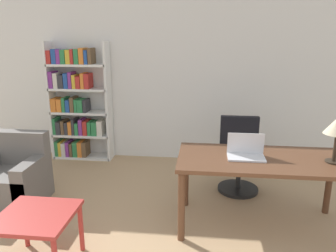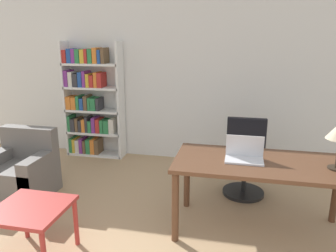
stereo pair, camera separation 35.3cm
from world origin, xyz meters
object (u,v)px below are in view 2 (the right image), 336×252
laptop (244,155)px  desk (262,171)px  office_chair (245,161)px  armchair (22,174)px  side_table_blue (31,214)px  bookshelf (90,103)px

laptop → desk: bearing=-2.3°
office_chair → armchair: bearing=-165.7°
desk → side_table_blue: bearing=-156.1°
office_chair → side_table_blue: office_chair is taller
armchair → laptop: bearing=-3.8°
desk → office_chair: (-0.14, 0.88, -0.25)m
laptop → bookshelf: bookshelf is taller
laptop → office_chair: laptop is taller
laptop → office_chair: size_ratio=0.39×
desk → side_table_blue: size_ratio=2.79×
laptop → bookshelf: 3.03m
armchair → desk: bearing=-3.7°
desk → office_chair: office_chair is taller
armchair → bookshelf: size_ratio=0.44×
desk → laptop: (-0.18, 0.01, 0.15)m
office_chair → bookshelf: bookshelf is taller
desk → laptop: laptop is taller
laptop → side_table_blue: (-1.81, -0.89, -0.38)m
desk → office_chair: 0.93m
desk → laptop: bearing=177.7°
desk → side_table_blue: 2.18m
desk → office_chair: bearing=99.1°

